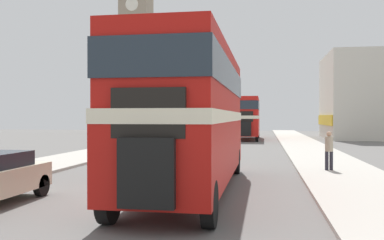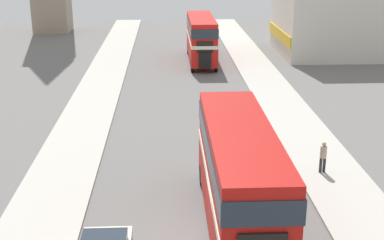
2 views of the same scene
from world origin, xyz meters
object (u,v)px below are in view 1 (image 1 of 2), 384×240
object	(u,v)px
church_tower	(136,14)
pedestrian_walking	(329,148)
bus_distant	(247,115)
double_decker_bus	(192,109)

from	to	relation	value
church_tower	pedestrian_walking	bearing A→B (deg)	-63.71
bus_distant	pedestrian_walking	xyz separation A→B (m)	(4.38, -26.13, -1.50)
bus_distant	church_tower	size ratio (longest dim) A/B	0.28
bus_distant	pedestrian_walking	size ratio (longest dim) A/B	6.16
double_decker_bus	bus_distant	world-z (taller)	double_decker_bus
pedestrian_walking	bus_distant	bearing A→B (deg)	99.52
pedestrian_walking	church_tower	world-z (taller)	church_tower
double_decker_bus	bus_distant	size ratio (longest dim) A/B	1.07
double_decker_bus	pedestrian_walking	world-z (taller)	double_decker_bus
double_decker_bus	bus_distant	xyz separation A→B (m)	(0.56, 31.35, -0.07)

